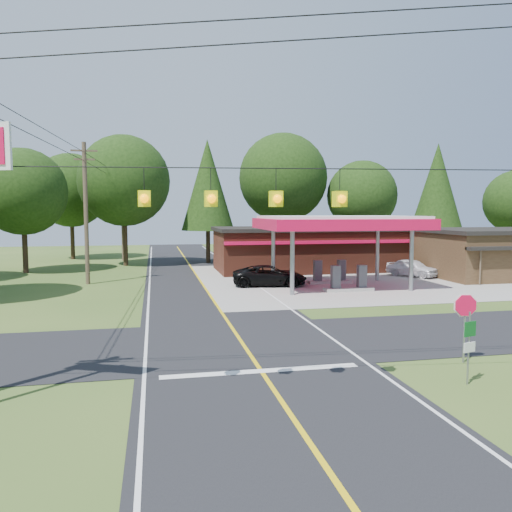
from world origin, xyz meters
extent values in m
plane|color=#32511C|center=(0.00, 0.00, 0.00)|extent=(120.00, 120.00, 0.00)
cube|color=black|center=(0.00, 0.00, 0.01)|extent=(8.00, 120.00, 0.02)
cube|color=black|center=(0.00, 0.00, 0.01)|extent=(70.00, 7.00, 0.02)
cube|color=yellow|center=(0.00, 0.00, 0.03)|extent=(0.15, 110.00, 0.00)
cylinder|color=gray|center=(5.00, 10.50, 2.10)|extent=(0.28, 0.28, 4.20)
cylinder|color=gray|center=(5.00, 15.50, 2.10)|extent=(0.28, 0.28, 4.20)
cylinder|color=gray|center=(13.00, 10.50, 2.10)|extent=(0.28, 0.28, 4.20)
cylinder|color=gray|center=(13.00, 15.50, 2.10)|extent=(0.28, 0.28, 4.20)
cube|color=red|center=(9.00, 13.00, 4.35)|extent=(10.60, 7.40, 0.70)
cube|color=white|center=(9.00, 13.00, 4.75)|extent=(10.00, 7.00, 0.25)
cube|color=#9E9B93|center=(9.00, 11.20, 0.13)|extent=(3.20, 0.90, 0.22)
cube|color=#3F3F44|center=(8.10, 11.20, 0.95)|extent=(0.55, 0.45, 1.50)
cube|color=#3F3F44|center=(9.90, 11.20, 0.95)|extent=(0.55, 0.45, 1.50)
cube|color=#9E9B93|center=(9.00, 14.80, 0.13)|extent=(3.20, 0.90, 0.22)
cube|color=#3F3F44|center=(8.10, 14.80, 0.95)|extent=(0.55, 0.45, 1.50)
cube|color=#3F3F44|center=(9.90, 14.80, 0.95)|extent=(0.55, 0.45, 1.50)
cube|color=#5A2719|center=(10.00, 23.00, 1.75)|extent=(16.00, 7.00, 3.50)
cube|color=black|center=(10.00, 23.00, 3.65)|extent=(16.40, 7.40, 0.30)
cube|color=red|center=(10.00, 19.40, 2.70)|extent=(16.00, 0.50, 0.25)
cylinder|color=#473828|center=(-8.00, 18.00, 5.00)|extent=(0.30, 0.30, 10.00)
cube|color=#473828|center=(-8.00, 18.00, 9.40)|extent=(1.80, 0.12, 0.12)
cube|color=#473828|center=(-8.00, 18.00, 8.80)|extent=(1.40, 0.12, 0.12)
cylinder|color=#473828|center=(-6.50, 35.00, 4.75)|extent=(0.30, 0.30, 9.50)
cube|color=#E9EF0C|center=(-3.55, -5.70, 5.50)|extent=(0.32, 0.32, 0.42)
cube|color=#E9EF0C|center=(-1.85, -5.90, 5.50)|extent=(0.32, 0.32, 0.42)
cube|color=#E9EF0C|center=(-0.15, -6.10, 5.50)|extent=(0.32, 0.32, 0.42)
cube|color=#E9EF0C|center=(1.55, -6.30, 5.50)|extent=(0.32, 0.32, 0.42)
cylinder|color=#332316|center=(-14.00, 26.00, 1.98)|extent=(0.44, 0.44, 3.96)
sphere|color=black|center=(-14.00, 26.00, 6.82)|extent=(7.26, 7.26, 7.26)
cylinder|color=#332316|center=(-6.00, 30.00, 2.34)|extent=(0.44, 0.44, 4.68)
sphere|color=black|center=(-6.00, 30.00, 8.06)|extent=(8.58, 8.58, 8.58)
cylinder|color=#332316|center=(2.00, 31.00, 2.16)|extent=(0.44, 0.44, 4.32)
cone|color=black|center=(2.00, 31.00, 7.80)|extent=(5.28, 5.28, 9.00)
cylinder|color=#332316|center=(10.00, 32.00, 2.52)|extent=(0.44, 0.44, 5.04)
sphere|color=black|center=(10.00, 32.00, 8.68)|extent=(9.24, 9.24, 9.24)
cylinder|color=#332316|center=(18.00, 30.00, 1.98)|extent=(0.44, 0.44, 3.96)
sphere|color=black|center=(18.00, 30.00, 6.82)|extent=(7.26, 7.26, 7.26)
cylinder|color=#332316|center=(26.00, 29.00, 2.16)|extent=(0.44, 0.44, 4.32)
cone|color=black|center=(26.00, 29.00, 7.80)|extent=(5.28, 5.28, 9.00)
cylinder|color=#332316|center=(-12.00, 38.00, 2.16)|extent=(0.44, 0.44, 4.32)
sphere|color=black|center=(-12.00, 38.00, 7.44)|extent=(7.92, 7.92, 7.92)
imported|color=black|center=(4.50, 14.50, 0.71)|extent=(5.91, 5.91, 1.43)
imported|color=silver|center=(16.71, 17.00, 0.70)|extent=(5.62, 5.62, 1.40)
cylinder|color=gray|center=(7.00, -4.03, 1.15)|extent=(0.07, 0.07, 2.29)
cylinder|color=gray|center=(5.80, -6.00, 1.11)|extent=(0.06, 0.06, 2.21)
cube|color=#0C591E|center=(5.80, -6.04, 1.70)|extent=(0.45, 0.14, 0.45)
cube|color=white|center=(5.80, -6.04, 1.15)|extent=(0.45, 0.14, 0.30)
camera|label=1|loc=(-3.33, -18.96, 5.17)|focal=35.00mm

